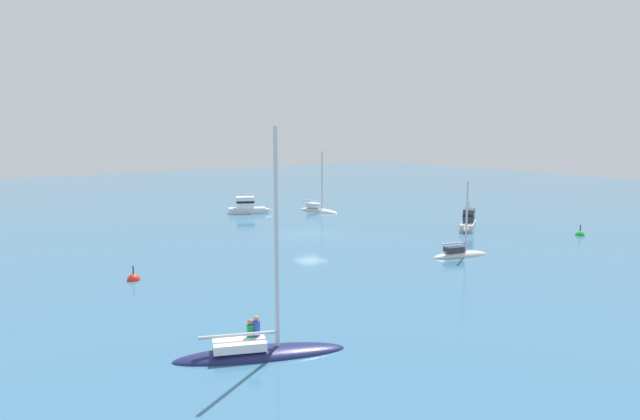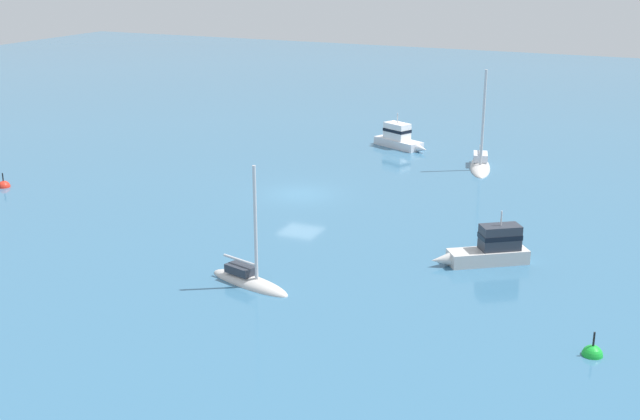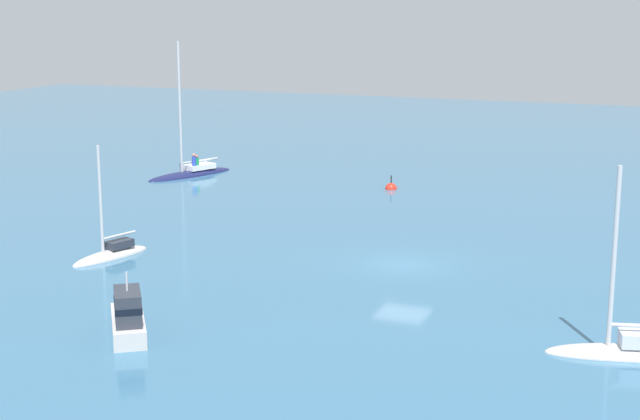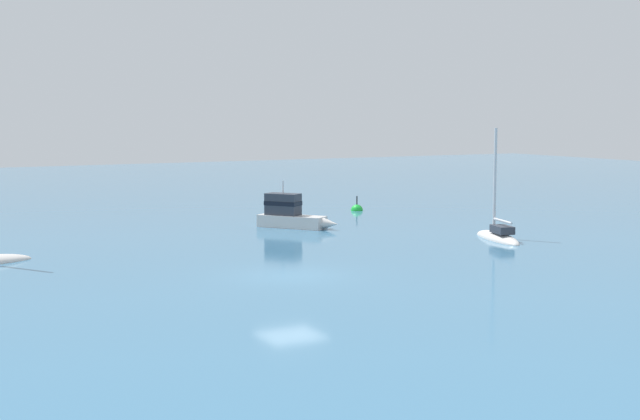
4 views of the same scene
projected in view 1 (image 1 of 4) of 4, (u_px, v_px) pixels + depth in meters
The scene contains 8 objects.
ground_plane at pixel (310, 234), 52.62m from camera, with size 160.00×160.00×0.00m, color teal.
powerboat at pixel (468, 222), 54.82m from camera, with size 3.61×4.54×2.68m.
ketch at pixel (460, 254), 43.62m from camera, with size 2.35×4.84×6.16m.
ketch_1 at pixel (259, 350), 24.72m from camera, with size 4.40×7.57×10.19m.
launch at pixel (247, 207), 65.21m from camera, with size 3.09×5.00×2.67m.
ketch_2 at pixel (318, 210), 66.63m from camera, with size 5.83×2.80×7.42m.
channel_buoy at pixel (134, 280), 36.81m from camera, with size 0.83×0.83×1.35m.
mooring_buoy at pixel (580, 235), 51.93m from camera, with size 0.81×0.81×1.38m.
Camera 1 is at (-42.68, 29.28, 9.81)m, focal length 32.13 mm.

